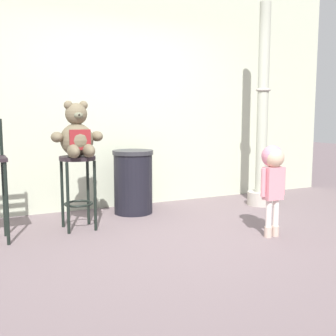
% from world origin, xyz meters
% --- Properties ---
extents(ground_plane, '(24.00, 24.00, 0.00)m').
position_xyz_m(ground_plane, '(0.00, 0.00, 0.00)').
color(ground_plane, slate).
extents(building_wall, '(6.79, 0.30, 3.06)m').
position_xyz_m(building_wall, '(0.00, 1.89, 1.53)').
color(building_wall, beige).
rests_on(building_wall, ground_plane).
extents(bar_stool_with_teddy, '(0.38, 0.38, 0.78)m').
position_xyz_m(bar_stool_with_teddy, '(-0.76, 0.88, 0.55)').
color(bar_stool_with_teddy, '#292025').
rests_on(bar_stool_with_teddy, ground_plane).
extents(teddy_bear, '(0.54, 0.48, 0.58)m').
position_xyz_m(teddy_bear, '(-0.76, 0.85, 1.00)').
color(teddy_bear, '#6B5F48').
rests_on(teddy_bear, bar_stool_with_teddy).
extents(child_walking, '(0.29, 0.23, 0.92)m').
position_xyz_m(child_walking, '(0.91, -0.24, 0.67)').
color(child_walking, '#C6AA9B').
rests_on(child_walking, ground_plane).
extents(trash_bin, '(0.50, 0.50, 0.78)m').
position_xyz_m(trash_bin, '(0.02, 1.30, 0.39)').
color(trash_bin, black).
rests_on(trash_bin, ground_plane).
extents(lamppost, '(0.34, 0.34, 2.65)m').
position_xyz_m(lamppost, '(1.74, 0.99, 1.03)').
color(lamppost, '#B2AA9F').
rests_on(lamppost, ground_plane).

